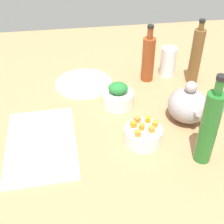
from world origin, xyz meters
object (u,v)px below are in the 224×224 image
bowl_carrots (143,135)px  drinking_glass_1 (168,62)px  bowl_greens (118,99)px  bottle_0 (209,127)px  teapot (188,105)px  cutting_board (41,144)px  plate_tofu (84,83)px  bottle_2 (196,56)px  bottle_1 (148,58)px

bowl_carrots → drinking_glass_1: drinking_glass_1 is taller
bowl_greens → bottle_0: bottle_0 is taller
bowl_greens → teapot: 26.58cm
cutting_board → plate_tofu: bearing=154.8°
plate_tofu → bowl_carrots: 42.79cm
bottle_2 → bowl_carrots: bearing=-41.5°
bottle_2 → bottle_1: bearing=-105.0°
bottle_2 → drinking_glass_1: size_ratio=2.13×
drinking_glass_1 → bottle_1: bearing=-74.7°
teapot → plate_tofu: bearing=-130.6°
plate_tofu → bottle_1: bottle_1 is taller
bottle_0 → bottle_2: bearing=162.5°
cutting_board → bottle_2: bottle_2 is taller
plate_tofu → bowl_greens: 21.01cm
bottle_0 → teapot: bearing=173.5°
cutting_board → drinking_glass_1: drinking_glass_1 is taller
cutting_board → bowl_greens: size_ratio=2.90×
cutting_board → teapot: size_ratio=2.13×
teapot → bottle_2: bottle_2 is taller
bowl_greens → bottle_0: (32.97, 20.75, 9.95)cm
teapot → bottle_1: 31.13cm
teapot → bottle_0: bottle_0 is taller
bottle_0 → bottle_1: size_ratio=1.20×
bowl_greens → drinking_glass_1: drinking_glass_1 is taller
teapot → bottle_0: (20.14, -2.28, 6.54)cm
cutting_board → plate_tofu: 39.64cm
bottle_0 → drinking_glass_1: size_ratio=2.28×
plate_tofu → bottle_1: bearing=90.2°
bowl_greens → bottle_0: 40.21cm
teapot → bottle_1: bottle_1 is taller
bowl_carrots → bottle_1: (-39.53, 11.53, 7.61)cm
bowl_carrots → bottle_2: (-34.47, 30.46, 9.60)cm
plate_tofu → bottle_2: bottle_2 is taller
cutting_board → bowl_greens: (-18.74, 28.86, 2.25)cm
cutting_board → bottle_1: 58.33cm
bottle_0 → bottle_1: bottle_0 is taller
cutting_board → teapot: 52.53cm
bowl_greens → teapot: bearing=60.9°
bottle_1 → drinking_glass_1: 11.08cm
bowl_carrots → teapot: teapot is taller
bottle_0 → bottle_1: 50.47cm
bowl_greens → drinking_glass_1: 33.04cm
bowl_carrots → bowl_greens: bearing=-168.7°
bowl_carrots → bottle_0: (10.65, 16.27, 10.02)cm
bottle_1 → drinking_glass_1: size_ratio=1.90×
bowl_greens → bowl_carrots: size_ratio=0.98×
cutting_board → bowl_greens: bowl_greens is taller
bottle_2 → drinking_glass_1: bearing=-131.3°
teapot → bottle_1: (-30.04, -7.01, 4.13)cm
plate_tofu → drinking_glass_1: drinking_glass_1 is taller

